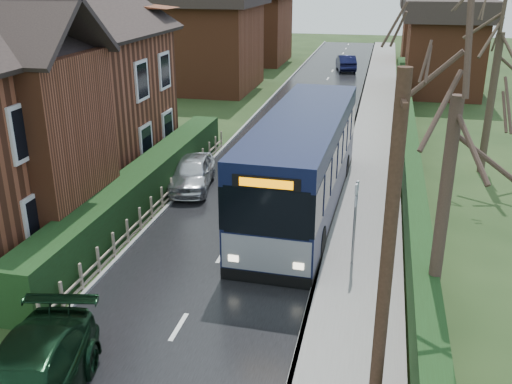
% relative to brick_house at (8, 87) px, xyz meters
% --- Properties ---
extents(ground, '(140.00, 140.00, 0.00)m').
position_rel_brick_house_xyz_m(ground, '(8.73, -4.78, -4.38)').
color(ground, '#30461E').
rests_on(ground, ground).
extents(road, '(6.00, 100.00, 0.02)m').
position_rel_brick_house_xyz_m(road, '(8.73, 5.22, -4.37)').
color(road, black).
rests_on(road, ground).
extents(pavement, '(2.50, 100.00, 0.14)m').
position_rel_brick_house_xyz_m(pavement, '(12.98, 5.22, -4.31)').
color(pavement, slate).
rests_on(pavement, ground).
extents(kerb_right, '(0.12, 100.00, 0.14)m').
position_rel_brick_house_xyz_m(kerb_right, '(11.78, 5.22, -4.31)').
color(kerb_right, gray).
rests_on(kerb_right, ground).
extents(kerb_left, '(0.12, 100.00, 0.10)m').
position_rel_brick_house_xyz_m(kerb_left, '(5.68, 5.22, -4.33)').
color(kerb_left, gray).
rests_on(kerb_left, ground).
extents(front_hedge, '(1.20, 16.00, 1.60)m').
position_rel_brick_house_xyz_m(front_hedge, '(4.83, 0.22, -3.58)').
color(front_hedge, black).
rests_on(front_hedge, ground).
extents(picket_fence, '(0.10, 16.00, 0.90)m').
position_rel_brick_house_xyz_m(picket_fence, '(5.58, 0.22, -3.93)').
color(picket_fence, tan).
rests_on(picket_fence, ground).
extents(right_wall_hedge, '(0.60, 50.00, 1.80)m').
position_rel_brick_house_xyz_m(right_wall_hedge, '(14.53, 5.22, -3.36)').
color(right_wall_hedge, brown).
rests_on(right_wall_hedge, ground).
extents(brick_house, '(9.30, 14.60, 10.30)m').
position_rel_brick_house_xyz_m(brick_house, '(0.00, 0.00, 0.00)').
color(brick_house, brown).
rests_on(brick_house, ground).
extents(bus, '(3.01, 11.79, 3.56)m').
position_rel_brick_house_xyz_m(bus, '(10.59, 1.50, -2.61)').
color(bus, black).
rests_on(bus, ground).
extents(car_silver, '(2.13, 4.06, 1.32)m').
position_rel_brick_house_xyz_m(car_silver, '(5.93, 2.68, -3.72)').
color(car_silver, silver).
rests_on(car_silver, ground).
extents(car_distant, '(2.20, 4.38, 1.38)m').
position_rel_brick_house_xyz_m(car_distant, '(9.84, 33.80, -3.69)').
color(car_distant, black).
rests_on(car_distant, ground).
extents(bus_stop_sign, '(0.10, 0.41, 2.74)m').
position_rel_brick_house_xyz_m(bus_stop_sign, '(12.73, -2.68, -2.57)').
color(bus_stop_sign, slate).
rests_on(bus_stop_sign, ground).
extents(telegraph_pole, '(0.24, 0.90, 6.95)m').
position_rel_brick_house_xyz_m(telegraph_pole, '(13.53, -9.15, -0.86)').
color(telegraph_pole, black).
rests_on(telegraph_pole, ground).
extents(tree_right_near, '(3.93, 3.93, 8.48)m').
position_rel_brick_house_xyz_m(tree_right_near, '(14.73, -5.94, 1.96)').
color(tree_right_near, '#33251E').
rests_on(tree_right_near, ground).
extents(tree_right_far, '(4.43, 4.43, 8.55)m').
position_rel_brick_house_xyz_m(tree_right_far, '(17.73, 7.37, 2.01)').
color(tree_right_far, '#352A1F').
rests_on(tree_right_far, ground).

